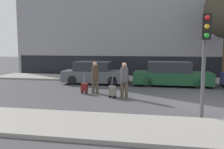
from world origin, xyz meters
TOP-DOWN VIEW (x-y plane):
  - ground_plane at (0.00, 0.00)m, footprint 80.00×80.00m
  - sidewalk_near at (0.00, -3.75)m, footprint 28.00×2.50m
  - sidewalk_far at (0.00, 7.00)m, footprint 28.00×3.00m
  - building_facade at (0.00, 10.31)m, footprint 28.00×2.28m
  - parked_car_0 at (-5.86, 4.67)m, footprint 4.08×1.72m
  - parked_car_1 at (-1.07, 4.73)m, footprint 4.61×1.76m
  - pedestrian_left at (-4.99, 1.45)m, footprint 0.34×0.34m
  - trolley_left at (-5.51, 1.28)m, footprint 0.34×0.29m
  - pedestrian_right at (-3.37, 0.64)m, footprint 0.35×0.34m
  - trolley_right at (-3.91, 0.53)m, footprint 0.34×0.29m
  - traffic_light at (-0.37, -2.37)m, footprint 0.28×0.47m

SIDE VIEW (x-z plane):
  - ground_plane at x=0.00m, z-range 0.00..0.00m
  - sidewalk_near at x=0.00m, z-range 0.00..0.12m
  - sidewalk_far at x=0.00m, z-range 0.00..0.12m
  - trolley_left at x=-5.51m, z-range -0.21..0.85m
  - trolley_right at x=-3.91m, z-range -0.21..0.89m
  - parked_car_0 at x=-5.86m, z-range -0.05..1.37m
  - parked_car_1 at x=-1.07m, z-range -0.05..1.41m
  - pedestrian_left at x=-4.99m, z-range 0.10..1.71m
  - pedestrian_right at x=-3.37m, z-range 0.11..1.76m
  - traffic_light at x=-0.37m, z-range 0.74..4.14m
  - building_facade at x=0.00m, z-range -0.02..10.87m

